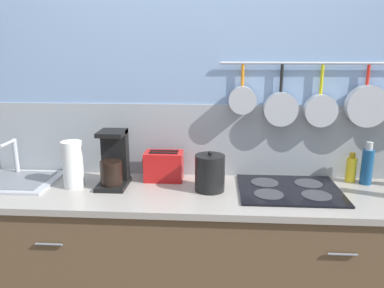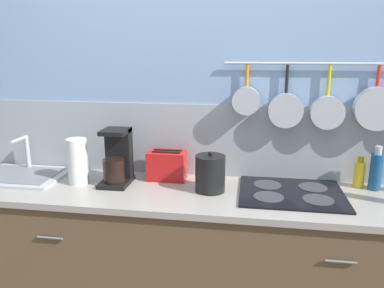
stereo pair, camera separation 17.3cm
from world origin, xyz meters
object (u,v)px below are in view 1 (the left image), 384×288
at_px(coffee_maker, 114,162).
at_px(bottle_olive_oil, 367,166).
at_px(paper_towel_roll, 73,164).
at_px(bottle_vinegar, 351,169).
at_px(kettle, 210,173).
at_px(toaster, 164,166).

height_order(coffee_maker, bottle_olive_oil, coffee_maker).
bearing_deg(bottle_olive_oil, paper_towel_roll, -174.46).
height_order(paper_towel_roll, bottle_vinegar, paper_towel_roll).
height_order(kettle, bottle_olive_oil, bottle_olive_oil).
relative_size(bottle_vinegar, bottle_olive_oil, 0.70).
bearing_deg(bottle_olive_oil, bottle_vinegar, 155.01).
xyz_separation_m(coffee_maker, kettle, (0.55, -0.05, -0.03)).
relative_size(paper_towel_roll, bottle_vinegar, 1.52).
bearing_deg(bottle_vinegar, coffee_maker, -173.99).
bearing_deg(bottle_vinegar, kettle, -166.60).
bearing_deg(bottle_vinegar, paper_towel_roll, -172.97).
bearing_deg(kettle, paper_towel_roll, 179.97).
xyz_separation_m(kettle, bottle_vinegar, (0.82, 0.20, -0.02)).
bearing_deg(coffee_maker, bottle_vinegar, 6.01).
height_order(kettle, bottle_vinegar, kettle).
height_order(paper_towel_roll, coffee_maker, coffee_maker).
height_order(paper_towel_roll, bottle_olive_oil, paper_towel_roll).
xyz_separation_m(toaster, bottle_vinegar, (1.10, 0.05, -0.01)).
relative_size(toaster, bottle_olive_oil, 0.96).
bearing_deg(kettle, bottle_olive_oil, 10.20).
height_order(coffee_maker, kettle, coffee_maker).
xyz_separation_m(coffee_maker, bottle_vinegar, (1.37, 0.14, -0.06)).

